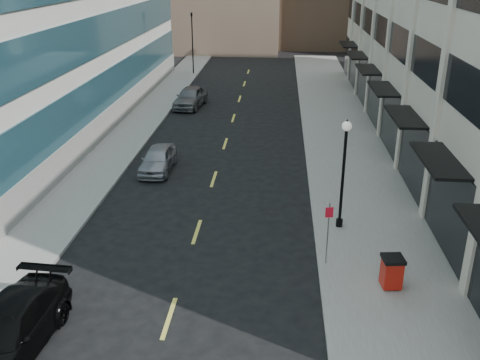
# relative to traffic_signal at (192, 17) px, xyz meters

# --- Properties ---
(sidewalk_right) EXTENTS (5.00, 80.00, 0.15)m
(sidewalk_right) POSITION_rel_traffic_signal_xyz_m (13.00, -28.00, -5.64)
(sidewalk_right) COLOR gray
(sidewalk_right) RESTS_ON ground
(sidewalk_left) EXTENTS (3.00, 80.00, 0.15)m
(sidewalk_left) POSITION_rel_traffic_signal_xyz_m (-1.00, -28.00, -5.64)
(sidewalk_left) COLOR gray
(sidewalk_left) RESTS_ON ground
(road_centerline) EXTENTS (0.15, 68.20, 0.01)m
(road_centerline) POSITION_rel_traffic_signal_xyz_m (5.50, -31.00, -5.71)
(road_centerline) COLOR #D8CC4C
(road_centerline) RESTS_ON ground
(traffic_signal) EXTENTS (0.66, 0.66, 6.98)m
(traffic_signal) POSITION_rel_traffic_signal_xyz_m (0.00, 0.00, 0.00)
(traffic_signal) COLOR black
(traffic_signal) RESTS_ON ground
(car_black_pickup) EXTENTS (2.50, 5.42, 1.53)m
(car_black_pickup) POSITION_rel_traffic_signal_xyz_m (1.16, -42.00, -4.95)
(car_black_pickup) COLOR black
(car_black_pickup) RESTS_ON ground
(car_silver_sedan) EXTENTS (1.62, 3.96, 1.34)m
(car_silver_sedan) POSITION_rel_traffic_signal_xyz_m (2.30, -27.00, -5.05)
(car_silver_sedan) COLOR #999BA1
(car_silver_sedan) RESTS_ON ground
(car_grey_sedan) EXTENTS (2.48, 4.92, 1.61)m
(car_grey_sedan) POSITION_rel_traffic_signal_xyz_m (1.83, -13.00, -4.91)
(car_grey_sedan) COLOR slate
(car_grey_sedan) RESTS_ON ground
(trash_bin) EXTENTS (0.80, 0.86, 1.18)m
(trash_bin) POSITION_rel_traffic_signal_xyz_m (12.93, -37.84, -4.93)
(trash_bin) COLOR #B1160B
(trash_bin) RESTS_ON sidewalk_right
(lamppost) EXTENTS (0.40, 0.40, 4.79)m
(lamppost) POSITION_rel_traffic_signal_xyz_m (11.59, -33.29, -2.76)
(lamppost) COLOR black
(lamppost) RESTS_ON sidewalk_right
(sign_post) EXTENTS (0.29, 0.09, 2.50)m
(sign_post) POSITION_rel_traffic_signal_xyz_m (10.80, -36.44, -3.96)
(sign_post) COLOR slate
(sign_post) RESTS_ON sidewalk_right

